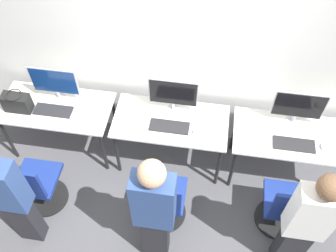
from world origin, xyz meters
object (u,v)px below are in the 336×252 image
mouse_right (323,147)px  person_right (306,223)px  keyboard_left (53,110)px  person_center (154,212)px  mouse_center (196,131)px  monitor_right (299,107)px  office_chair_right (284,209)px  monitor_center (173,94)px  keyboard_right (294,144)px  handbag (17,102)px  person_left (9,196)px  mouse_left (78,111)px  monitor_left (54,83)px  office_chair_center (163,202)px  office_chair_left (37,186)px  keyboard_center (169,127)px

mouse_right → person_right: 0.99m
keyboard_left → person_center: size_ratio=0.26×
keyboard_left → mouse_center: (1.61, -0.05, 0.01)m
monitor_right → office_chair_right: 1.07m
monitor_center → mouse_center: bearing=-45.2°
keyboard_right → handbag: 3.02m
monitor_right → handbag: (-3.02, -0.29, -0.13)m
person_left → person_right: size_ratio=0.97×
keyboard_right → person_right: (0.02, -0.93, 0.13)m
keyboard_left → monitor_right: size_ratio=0.80×
monitor_right → mouse_right: bearing=-45.6°
mouse_right → handbag: handbag is taller
monitor_center → person_left: bearing=-133.9°
person_right → keyboard_right: bearing=91.1°
mouse_left → monitor_center: size_ratio=0.17×
mouse_right → handbag: (-3.32, 0.01, 0.10)m
mouse_right → person_right: person_right is taller
monitor_center → mouse_right: monitor_center is taller
mouse_left → person_left: bearing=-103.2°
person_left → handbag: bearing=109.4°
monitor_left → handbag: monitor_left is taller
monitor_right → mouse_right: 0.48m
monitor_center → office_chair_center: (0.05, -0.97, -0.60)m
mouse_center → keyboard_right: 1.03m
office_chair_left → keyboard_center: office_chair_left is taller
mouse_left → office_chair_left: 0.92m
person_center → keyboard_right: person_center is taller
mouse_center → person_right: (1.05, -0.93, 0.13)m
keyboard_center → monitor_right: (1.32, 0.28, 0.23)m
monitor_right → handbag: monitor_right is taller
monitor_right → person_right: size_ratio=0.33×
office_chair_center → person_right: size_ratio=0.57×
monitor_left → keyboard_center: 1.36m
monitor_right → handbag: bearing=-174.5°
keyboard_right → person_right: bearing=-88.9°
office_chair_left → keyboard_right: size_ratio=2.14×
mouse_center → person_right: 1.41m
person_right → monitor_left: bearing=155.8°
monitor_center → person_right: bearing=-42.4°
person_center → person_right: 1.31m
mouse_left → person_center: (1.07, -1.13, 0.16)m
keyboard_left → mouse_center: mouse_center is taller
office_chair_left → monitor_right: size_ratio=1.72×
person_left → keyboard_right: (2.63, 1.07, -0.11)m
mouse_center → person_right: size_ratio=0.06×
keyboard_left → keyboard_right: bearing=-1.2°
monitor_left → person_left: person_left is taller
office_chair_right → mouse_center: bearing=150.5°
keyboard_left → office_chair_right: size_ratio=0.47×
keyboard_right → person_center: bearing=-141.0°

